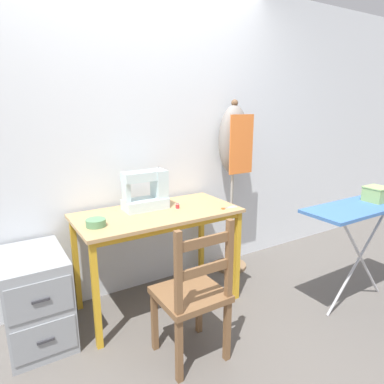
# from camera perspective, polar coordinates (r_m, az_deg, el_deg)

# --- Properties ---
(ground_plane) EXTENTS (14.00, 14.00, 0.00)m
(ground_plane) POSITION_cam_1_polar(r_m,az_deg,el_deg) (2.70, -2.34, -20.87)
(ground_plane) COLOR #5B5651
(wall_back) EXTENTS (10.00, 0.05, 2.55)m
(wall_back) POSITION_cam_1_polar(r_m,az_deg,el_deg) (2.82, -9.37, 8.50)
(wall_back) COLOR silver
(wall_back) RESTS_ON ground_plane
(sewing_table) EXTENTS (1.22, 0.61, 0.77)m
(sewing_table) POSITION_cam_1_polar(r_m,az_deg,el_deg) (2.61, -5.61, -5.22)
(sewing_table) COLOR tan
(sewing_table) RESTS_ON ground_plane
(sewing_machine) EXTENTS (0.35, 0.17, 0.32)m
(sewing_machine) POSITION_cam_1_polar(r_m,az_deg,el_deg) (2.64, -7.43, 0.17)
(sewing_machine) COLOR silver
(sewing_machine) RESTS_ON sewing_table
(fabric_bowl) EXTENTS (0.13, 0.13, 0.05)m
(fabric_bowl) POSITION_cam_1_polar(r_m,az_deg,el_deg) (2.35, -15.73, -4.92)
(fabric_bowl) COLOR #56895B
(fabric_bowl) RESTS_ON sewing_table
(scissors) EXTENTS (0.14, 0.04, 0.01)m
(scissors) POSITION_cam_1_polar(r_m,az_deg,el_deg) (2.67, 5.76, -2.67)
(scissors) COLOR silver
(scissors) RESTS_ON sewing_table
(thread_spool_near_machine) EXTENTS (0.04, 0.04, 0.04)m
(thread_spool_near_machine) POSITION_cam_1_polar(r_m,az_deg,el_deg) (2.64, -2.43, -2.38)
(thread_spool_near_machine) COLOR red
(thread_spool_near_machine) RESTS_ON sewing_table
(wooden_chair) EXTENTS (0.40, 0.38, 0.93)m
(wooden_chair) POSITION_cam_1_polar(r_m,az_deg,el_deg) (2.16, 0.11, -16.82)
(wooden_chair) COLOR brown
(wooden_chair) RESTS_ON ground_plane
(filing_cabinet) EXTENTS (0.39, 0.58, 0.62)m
(filing_cabinet) POSITION_cam_1_polar(r_m,az_deg,el_deg) (2.59, -24.56, -15.82)
(filing_cabinet) COLOR #93999E
(filing_cabinet) RESTS_ON ground_plane
(dress_form) EXTENTS (0.32, 0.32, 1.60)m
(dress_form) POSITION_cam_1_polar(r_m,az_deg,el_deg) (3.13, 6.92, 6.85)
(dress_form) COLOR #846647
(dress_form) RESTS_ON ground_plane
(ironing_board) EXTENTS (1.11, 0.34, 0.84)m
(ironing_board) POSITION_cam_1_polar(r_m,az_deg,el_deg) (2.89, 27.06, -2.63)
(ironing_board) COLOR #3D6BAD
(ironing_board) RESTS_ON ground_plane
(storage_box) EXTENTS (0.16, 0.15, 0.11)m
(storage_box) POSITION_cam_1_polar(r_m,az_deg,el_deg) (2.96, 28.36, -0.30)
(storage_box) COLOR #8EB266
(storage_box) RESTS_ON ironing_board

